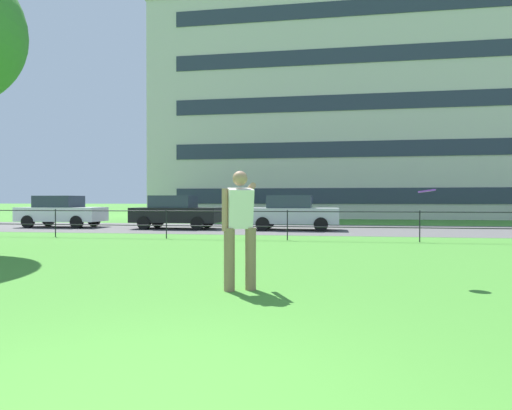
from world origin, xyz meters
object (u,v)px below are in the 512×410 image
car_white_center (61,211)px  car_black_left (176,212)px  frisbee (427,191)px  person_thrower (240,226)px  car_silver_right (292,212)px  apartment_building_background (343,115)px

car_white_center → car_black_left: size_ratio=1.01×
car_black_left → frisbee: bearing=-54.8°
person_thrower → car_white_center: person_thrower is taller
car_silver_right → apartment_building_background: size_ratio=0.14×
person_thrower → apartment_building_background: 31.28m
car_white_center → car_silver_right: 11.32m
car_white_center → frisbee: bearing=-40.3°
car_white_center → apartment_building_background: size_ratio=0.14×
car_white_center → apartment_building_background: bearing=50.0°
person_thrower → frisbee: person_thrower is taller
car_white_center → car_silver_right: bearing=-1.1°
car_silver_right → frisbee: bearing=-75.6°
car_white_center → car_silver_right: size_ratio=1.00×
car_white_center → apartment_building_background: 23.39m
frisbee → car_black_left: (-8.45, 11.96, -0.70)m
frisbee → car_black_left: car_black_left is taller
person_thrower → car_silver_right: 13.11m
apartment_building_background → car_silver_right: bearing=-99.6°
car_silver_right → apartment_building_background: 18.98m
car_black_left → car_silver_right: 5.39m
car_black_left → apartment_building_background: size_ratio=0.14×
car_silver_right → apartment_building_background: bearing=80.4°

